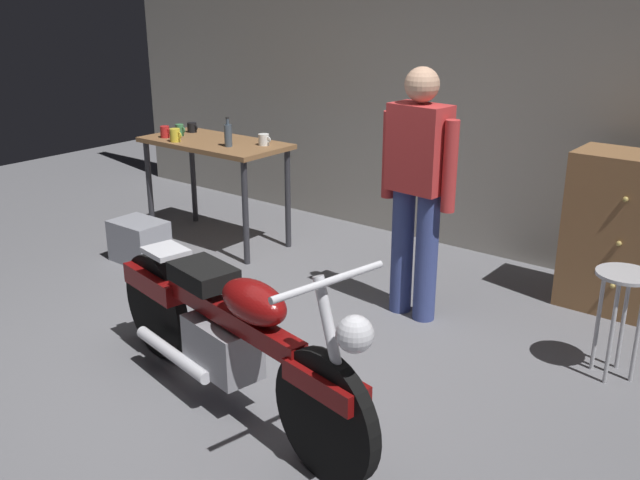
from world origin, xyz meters
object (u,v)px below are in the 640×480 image
at_px(storage_bin, 139,241).
at_px(shop_stool, 622,296).
at_px(mug_green_speckled, 180,130).
at_px(person_standing, 417,184).
at_px(bottle, 228,135).
at_px(mug_red_diner, 165,132).
at_px(motorcycle, 228,332).
at_px(mug_black_matte, 192,127).
at_px(wooden_dresser, 629,235).
at_px(mug_yellow_tall, 175,135).
at_px(mug_white_ceramic, 264,140).

bearing_deg(storage_bin, shop_stool, 7.86).
bearing_deg(mug_green_speckled, shop_stool, -3.16).
bearing_deg(mug_green_speckled, person_standing, -4.91).
relative_size(shop_stool, bottle, 2.66).
distance_m(mug_green_speckled, mug_red_diner, 0.14).
bearing_deg(bottle, person_standing, -4.78).
bearing_deg(shop_stool, person_standing, -179.83).
relative_size(person_standing, shop_stool, 2.61).
bearing_deg(mug_green_speckled, motorcycle, -37.31).
xyz_separation_m(motorcycle, shop_stool, (1.49, 1.60, 0.05)).
xyz_separation_m(mug_green_speckled, mug_red_diner, (-0.04, -0.13, -0.00)).
relative_size(mug_red_diner, mug_black_matte, 0.98).
distance_m(person_standing, storage_bin, 2.46).
bearing_deg(person_standing, motorcycle, 90.35).
bearing_deg(motorcycle, mug_red_diner, 156.54).
distance_m(wooden_dresser, mug_green_speckled, 3.73).
xyz_separation_m(motorcycle, storage_bin, (-2.14, 1.10, -0.28)).
xyz_separation_m(motorcycle, wooden_dresser, (1.25, 2.56, 0.10)).
bearing_deg(motorcycle, mug_black_matte, 151.85).
bearing_deg(motorcycle, bottle, 145.83).
distance_m(shop_stool, mug_yellow_tall, 3.74).
bearing_deg(person_standing, mug_red_diner, 3.89).
bearing_deg(storage_bin, mug_white_ceramic, 54.91).
relative_size(motorcycle, wooden_dresser, 1.96).
xyz_separation_m(person_standing, bottle, (-1.88, 0.16, 0.07)).
bearing_deg(motorcycle, mug_green_speckled, 154.01).
height_order(wooden_dresser, storage_bin, wooden_dresser).
bearing_deg(mug_yellow_tall, mug_black_matte, 118.53).
bearing_deg(wooden_dresser, bottle, -164.79).
distance_m(mug_yellow_tall, mug_green_speckled, 0.26).
distance_m(person_standing, wooden_dresser, 1.51).
xyz_separation_m(wooden_dresser, mug_green_speckled, (-3.63, -0.75, 0.40)).
bearing_deg(mug_green_speckled, mug_black_matte, 102.35).
xyz_separation_m(shop_stool, mug_black_matte, (-3.91, 0.39, 0.44)).
relative_size(shop_stool, mug_white_ceramic, 5.30).
height_order(mug_red_diner, mug_white_ceramic, mug_red_diner).
xyz_separation_m(mug_white_ceramic, mug_black_matte, (-0.89, 0.02, -0.00)).
bearing_deg(mug_black_matte, mug_red_diner, -89.72).
bearing_deg(person_standing, wooden_dresser, -132.96).
distance_m(wooden_dresser, storage_bin, 3.71).
height_order(mug_yellow_tall, mug_white_ceramic, mug_yellow_tall).
distance_m(motorcycle, mug_green_speckled, 3.04).
bearing_deg(mug_green_speckled, mug_red_diner, -105.53).
xyz_separation_m(mug_green_speckled, mug_white_ceramic, (0.85, 0.16, -0.00)).
height_order(motorcycle, storage_bin, motorcycle).
height_order(shop_stool, storage_bin, shop_stool).
distance_m(shop_stool, mug_black_matte, 3.96).
height_order(shop_stool, mug_white_ceramic, mug_white_ceramic).
distance_m(person_standing, mug_green_speckled, 2.54).
distance_m(shop_stool, storage_bin, 3.68).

